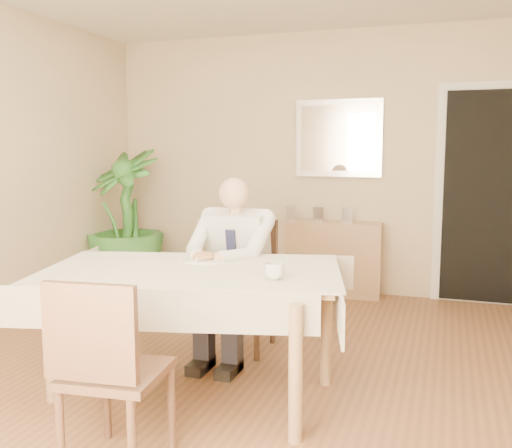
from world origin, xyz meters
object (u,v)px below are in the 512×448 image
(chair_far, at_px, (244,275))
(chair_near, at_px, (106,365))
(coffee_mug, at_px, (275,271))
(sideboard, at_px, (333,259))
(potted_palm, at_px, (124,220))
(seated_man, at_px, (229,260))
(dining_table, at_px, (192,283))

(chair_far, height_order, chair_near, chair_far)
(chair_far, xyz_separation_m, coffee_mug, (0.53, -1.00, 0.27))
(sideboard, distance_m, potted_palm, 2.17)
(seated_man, relative_size, sideboard, 1.36)
(dining_table, bearing_deg, chair_near, -103.93)
(potted_palm, bearing_deg, coffee_mug, -44.24)
(coffee_mug, bearing_deg, sideboard, 94.20)
(chair_near, xyz_separation_m, seated_man, (0.00, 1.49, 0.19))
(chair_near, distance_m, seated_man, 1.50)
(chair_far, relative_size, sideboard, 1.02)
(dining_table, relative_size, coffee_mug, 17.82)
(sideboard, relative_size, potted_palm, 0.63)
(chair_far, height_order, seated_man, seated_man)
(seated_man, distance_m, sideboard, 2.01)
(coffee_mug, distance_m, sideboard, 2.70)
(dining_table, xyz_separation_m, chair_far, (0.00, 0.88, -0.14))
(coffee_mug, relative_size, sideboard, 0.12)
(chair_near, bearing_deg, seated_man, 84.07)
(dining_table, height_order, seated_man, seated_man)
(chair_far, xyz_separation_m, potted_palm, (-1.75, 1.23, 0.20))
(potted_palm, bearing_deg, sideboard, 11.63)
(dining_table, distance_m, potted_palm, 2.75)
(coffee_mug, relative_size, potted_palm, 0.08)
(seated_man, bearing_deg, coffee_mug, -52.83)
(chair_near, distance_m, sideboard, 3.46)
(dining_table, height_order, chair_near, chair_near)
(coffee_mug, bearing_deg, dining_table, 168.24)
(chair_near, xyz_separation_m, sideboard, (0.34, 3.44, -0.13))
(coffee_mug, height_order, potted_palm, potted_palm)
(seated_man, bearing_deg, potted_palm, 139.01)
(chair_near, relative_size, potted_palm, 0.62)
(chair_far, bearing_deg, sideboard, 81.34)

